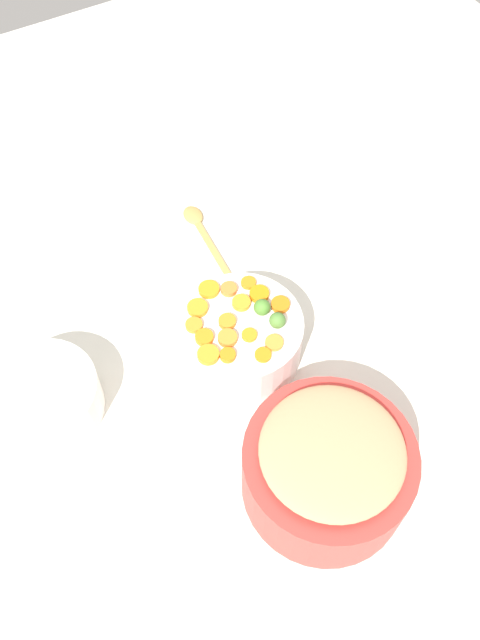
{
  "coord_description": "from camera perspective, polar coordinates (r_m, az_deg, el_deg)",
  "views": [
    {
      "loc": [
        -0.33,
        -0.61,
        1.12
      ],
      "look_at": [
        -0.0,
        -0.03,
        0.14
      ],
      "focal_mm": 37.46,
      "sensor_mm": 36.0,
      "label": 1
    }
  ],
  "objects": [
    {
      "name": "tabletop",
      "position": [
        1.31,
        -0.73,
        -1.97
      ],
      "size": [
        2.4,
        2.4,
        0.02
      ],
      "primitive_type": "cube",
      "color": "silver",
      "rests_on": "ground"
    },
    {
      "name": "carrot_slice_8",
      "position": [
        1.21,
        3.47,
        1.33
      ],
      "size": [
        0.05,
        0.05,
        0.01
      ],
      "primitive_type": "cylinder",
      "rotation": [
        0.0,
        0.0,
        3.69
      ],
      "color": "orange",
      "rests_on": "serving_bowl_carrots"
    },
    {
      "name": "carrot_slice_5",
      "position": [
        1.16,
        1.82,
        -3.08
      ],
      "size": [
        0.04,
        0.04,
        0.01
      ],
      "primitive_type": "cylinder",
      "rotation": [
        0.0,
        0.0,
        2.45
      ],
      "color": "orange",
      "rests_on": "serving_bowl_carrots"
    },
    {
      "name": "carrot_slice_14",
      "position": [
        1.21,
        0.13,
        1.46
      ],
      "size": [
        0.04,
        0.04,
        0.01
      ],
      "primitive_type": "cylinder",
      "rotation": [
        0.0,
        0.0,
        1.21
      ],
      "color": "orange",
      "rests_on": "serving_bowl_carrots"
    },
    {
      "name": "casserole_dish",
      "position": [
        1.24,
        -16.33,
        -6.46
      ],
      "size": [
        0.2,
        0.2,
        0.09
      ],
      "primitive_type": "cylinder",
      "color": "white",
      "rests_on": "tabletop"
    },
    {
      "name": "carrot_slice_12",
      "position": [
        1.15,
        -1.05,
        -3.02
      ],
      "size": [
        0.04,
        0.04,
        0.01
      ],
      "primitive_type": "cylinder",
      "rotation": [
        0.0,
        0.0,
        5.82
      ],
      "color": "orange",
      "rests_on": "serving_bowl_carrots"
    },
    {
      "name": "carrot_slice_10",
      "position": [
        1.24,
        -2.67,
        2.63
      ],
      "size": [
        0.05,
        0.05,
        0.01
      ],
      "primitive_type": "cylinder",
      "rotation": [
        0.0,
        0.0,
        3.74
      ],
      "color": "orange",
      "rests_on": "serving_bowl_carrots"
    },
    {
      "name": "carrot_slice_13",
      "position": [
        1.23,
        -0.95,
        2.66
      ],
      "size": [
        0.04,
        0.04,
        0.01
      ],
      "primitive_type": "cylinder",
      "rotation": [
        0.0,
        0.0,
        2.19
      ],
      "color": "orange",
      "rests_on": "serving_bowl_carrots"
    },
    {
      "name": "carrot_slice_11",
      "position": [
        1.17,
        -3.06,
        -1.49
      ],
      "size": [
        0.03,
        0.03,
        0.01
      ],
      "primitive_type": "cylinder",
      "rotation": [
        0.0,
        0.0,
        3.12
      ],
      "color": "orange",
      "rests_on": "serving_bowl_carrots"
    },
    {
      "name": "carrot_slice_7",
      "position": [
        1.17,
        -1.07,
        -1.55
      ],
      "size": [
        0.04,
        0.04,
        0.01
      ],
      "primitive_type": "cylinder",
      "rotation": [
        0.0,
        0.0,
        3.39
      ],
      "color": "orange",
      "rests_on": "serving_bowl_carrots"
    },
    {
      "name": "carrot_slice_9",
      "position": [
        1.24,
        0.73,
        3.2
      ],
      "size": [
        0.03,
        0.03,
        0.01
      ],
      "primitive_type": "cylinder",
      "rotation": [
        0.0,
        0.0,
        0.1
      ],
      "color": "orange",
      "rests_on": "serving_bowl_carrots"
    },
    {
      "name": "brussels_sprout_0",
      "position": [
        1.18,
        3.22,
        -0.04
      ],
      "size": [
        0.03,
        0.03,
        0.03
      ],
      "primitive_type": "sphere",
      "color": "#4D7B33",
      "rests_on": "serving_bowl_carrots"
    },
    {
      "name": "brussels_sprout_1",
      "position": [
        1.2,
        1.89,
        1.1
      ],
      "size": [
        0.03,
        0.03,
        0.03
      ],
      "primitive_type": "sphere",
      "color": "#4A7E2E",
      "rests_on": "serving_bowl_carrots"
    },
    {
      "name": "stuffing_mound",
      "position": [
        1.04,
        7.91,
        -11.01
      ],
      "size": [
        0.23,
        0.23,
        0.03
      ],
      "primitive_type": "ellipsoid",
      "color": "tan",
      "rests_on": "metal_pot"
    },
    {
      "name": "serving_bowl_carrots",
      "position": [
        1.24,
        0.0,
        -1.62
      ],
      "size": [
        0.23,
        0.23,
        0.11
      ],
      "primitive_type": "cylinder",
      "color": "white",
      "rests_on": "tabletop"
    },
    {
      "name": "carrot_slice_0",
      "position": [
        1.17,
        2.94,
        -1.95
      ],
      "size": [
        0.04,
        0.04,
        0.01
      ],
      "primitive_type": "cylinder",
      "rotation": [
        0.0,
        0.0,
        2.78
      ],
      "color": "orange",
      "rests_on": "serving_bowl_carrots"
    },
    {
      "name": "carrot_slice_6",
      "position": [
        1.19,
        -1.09,
        -0.13
      ],
      "size": [
        0.04,
        0.04,
        0.01
      ],
      "primitive_type": "cylinder",
      "rotation": [
        0.0,
        0.0,
        3.86
      ],
      "color": "orange",
      "rests_on": "serving_bowl_carrots"
    },
    {
      "name": "metal_pot",
      "position": [
        1.12,
        7.41,
        -12.66
      ],
      "size": [
        0.28,
        0.28,
        0.13
      ],
      "primitive_type": "cylinder",
      "color": "red",
      "rests_on": "tabletop"
    },
    {
      "name": "carrot_slice_4",
      "position": [
        1.22,
        1.75,
        2.11
      ],
      "size": [
        0.05,
        0.05,
        0.01
      ],
      "primitive_type": "cylinder",
      "rotation": [
        0.0,
        0.0,
        2.44
      ],
      "color": "orange",
      "rests_on": "serving_bowl_carrots"
    },
    {
      "name": "carrot_slice_15",
      "position": [
        1.19,
        -3.91,
        -0.5
      ],
      "size": [
        0.03,
        0.03,
        0.01
      ],
      "primitive_type": "cylinder",
      "rotation": [
        0.0,
        0.0,
        6.16
      ],
      "color": "orange",
      "rests_on": "serving_bowl_carrots"
    },
    {
      "name": "carrot_slice_2",
      "position": [
        1.18,
        0.77,
        -1.32
      ],
      "size": [
        0.04,
        0.04,
        0.01
      ],
      "primitive_type": "cylinder",
      "rotation": [
        0.0,
        0.0,
        0.93
      ],
      "color": "orange",
      "rests_on": "serving_bowl_carrots"
    },
    {
      "name": "carrot_slice_3",
      "position": [
        1.16,
        -2.72,
        -2.98
      ],
      "size": [
        0.05,
        0.05,
        0.01
      ],
      "primitive_type": "cylinder",
      "rotation": [
        0.0,
        0.0,
        0.19
      ],
      "color": "orange",
      "rests_on": "serving_bowl_carrots"
    },
    {
      "name": "wooden_spoon",
      "position": [
        1.47,
        -3.24,
        7.59
      ],
      "size": [
        0.04,
        0.25,
        0.01
      ],
      "color": "#B48946",
      "rests_on": "tabletop"
    },
    {
      "name": "carrot_slice_1",
      "position": [
        1.21,
        -3.64,
        1.04
      ],
      "size": [
        0.05,
        0.05,
        0.01
      ],
      "primitive_type": "cylinder",
      "rotation": [
        0.0,
        0.0,
        4.93
      ],
      "color": "orange",
      "rests_on": "serving_bowl_carrots"
    }
  ]
}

